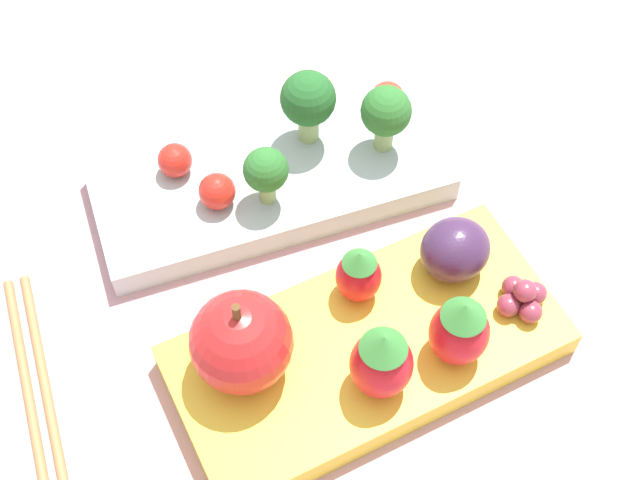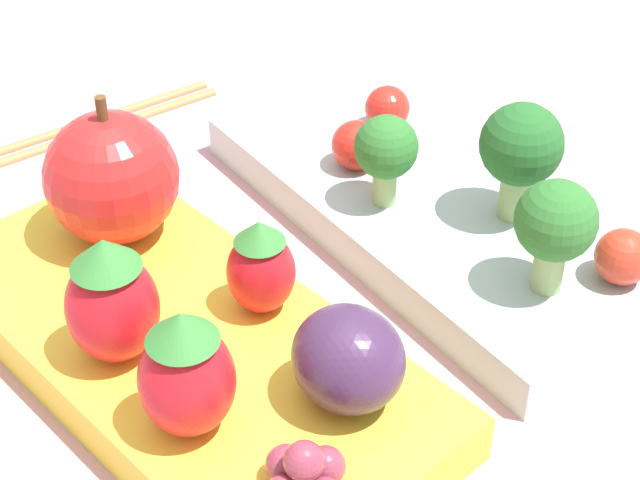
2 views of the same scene
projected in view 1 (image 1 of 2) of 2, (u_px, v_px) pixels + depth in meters
ground_plane at (314, 266)px, 0.56m from camera, size 4.00×4.00×0.00m
bento_box_savoury at (274, 180)px, 0.58m from camera, size 0.24×0.12×0.02m
bento_box_fruit at (372, 347)px, 0.51m from camera, size 0.22×0.11×0.02m
broccoli_floret_0 at (386, 113)px, 0.56m from camera, size 0.03×0.03×0.05m
broccoli_floret_1 at (266, 171)px, 0.54m from camera, size 0.03×0.03×0.04m
broccoli_floret_2 at (308, 101)px, 0.56m from camera, size 0.04×0.04×0.05m
cherry_tomato_0 at (388, 99)px, 0.59m from camera, size 0.02×0.02×0.02m
cherry_tomato_1 at (217, 191)px, 0.55m from camera, size 0.02×0.02×0.02m
cherry_tomato_2 at (175, 160)px, 0.56m from camera, size 0.02×0.02×0.02m
apple at (241, 342)px, 0.47m from camera, size 0.06×0.06×0.07m
strawberry_0 at (382, 361)px, 0.47m from camera, size 0.03×0.03×0.05m
strawberry_1 at (359, 274)px, 0.51m from camera, size 0.03×0.03×0.04m
strawberry_2 at (460, 330)px, 0.48m from camera, size 0.03×0.03×0.05m
plum at (455, 250)px, 0.52m from camera, size 0.04×0.04×0.04m
grape_cluster at (522, 298)px, 0.51m from camera, size 0.03×0.03×0.02m
chopsticks_pair at (43, 431)px, 0.49m from camera, size 0.04×0.21×0.01m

